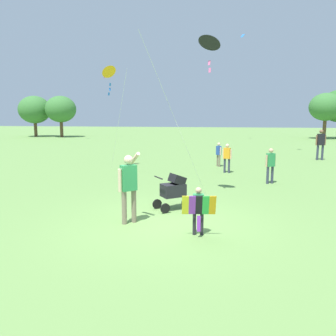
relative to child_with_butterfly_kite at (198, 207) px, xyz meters
The scene contains 12 objects.
ground_plane 1.33m from the child_with_butterfly_kite, 136.88° to the left, with size 120.00×120.00×0.00m, color #668E47.
treeline_distant 30.99m from the child_with_butterfly_kite, 86.21° to the left, with size 45.30×5.32×5.18m.
child_with_butterfly_kite is the anchor object (origin of this frame).
person_adult_flyer 1.89m from the child_with_butterfly_kite, 160.43° to the left, with size 0.50×0.68×1.78m.
stroller 2.18m from the child_with_butterfly_kite, 111.87° to the left, with size 1.05×0.89×1.03m.
kite_adult_black 5.44m from the child_with_butterfly_kite, 89.03° to the left, with size 2.03×3.25×5.04m.
kite_orange_delta 10.68m from the child_with_butterfly_kite, 118.68° to the left, with size 1.97×2.94×4.93m.
distant_kites_cluster 27.01m from the child_with_butterfly_kite, 89.28° to the left, with size 26.20×14.99×9.73m.
person_red_shirt 15.03m from the child_with_butterfly_kite, 65.20° to the left, with size 0.57×0.25×1.78m.
person_sitting_far 6.63m from the child_with_butterfly_kite, 68.56° to the left, with size 0.40×0.30×1.38m.
person_couple_left 8.44m from the child_with_butterfly_kite, 84.44° to the left, with size 0.41×0.26×1.34m.
person_kid_running 10.30m from the child_with_butterfly_kite, 87.55° to the left, with size 0.28×0.34×1.23m.
Camera 1 is at (1.25, -8.21, 2.71)m, focal length 36.85 mm.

